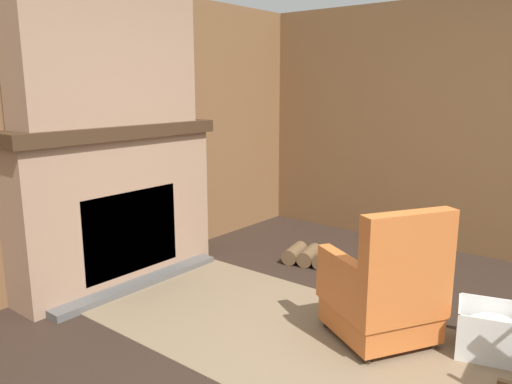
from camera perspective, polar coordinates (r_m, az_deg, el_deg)
The scene contains 12 objects.
ground_plane at distance 3.28m, azimuth 13.53°, elevation -19.88°, with size 14.00×14.00×0.00m, color #2D2119.
wood_panel_wall_left at distance 4.64m, azimuth -17.76°, elevation 6.29°, with size 0.06×5.99×2.59m.
wood_panel_wall_back at distance 5.41m, azimuth 27.07°, elevation 6.33°, with size 5.99×0.09×2.59m.
fireplace_hearth at distance 4.54m, azimuth -15.54°, elevation -1.46°, with size 0.62×1.95×1.39m.
chimney_breast at distance 4.44m, azimuth -16.60°, elevation 15.00°, with size 0.36×1.63×1.18m.
area_rug at distance 3.59m, azimuth 5.95°, elevation -16.42°, with size 3.63×1.53×0.01m.
armchair at distance 3.52m, azimuth 14.45°, elevation -11.10°, with size 0.88×0.88×0.97m.
firewood_stack at distance 4.99m, azimuth 6.14°, elevation -7.20°, with size 0.53×0.44×0.15m.
laundry_basket at distance 3.67m, azimuth 25.40°, elevation -14.22°, with size 0.51×0.48×0.32m.
oil_lamp_vase at distance 4.17m, azimuth -22.86°, elevation 8.03°, with size 0.10×0.10×0.28m.
storage_case at distance 4.88m, azimuth -9.97°, elevation 8.92°, with size 0.17×0.24×0.15m.
decorative_plate_on_mantel at distance 4.50m, azimuth -16.31°, elevation 9.25°, with size 0.07×0.29×0.29m.
Camera 1 is at (1.12, -2.56, 1.72)m, focal length 35.00 mm.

